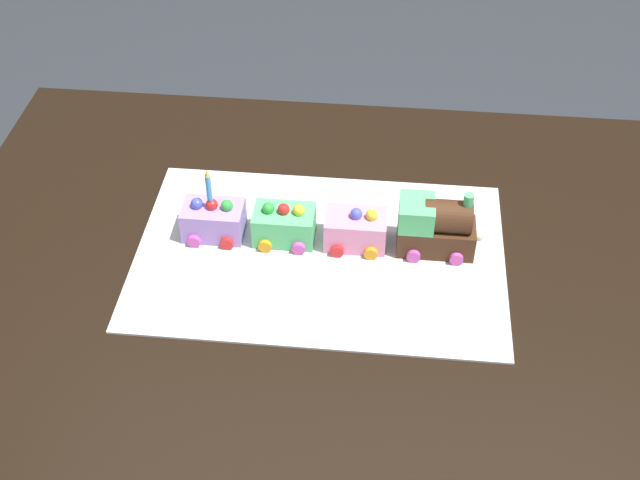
{
  "coord_description": "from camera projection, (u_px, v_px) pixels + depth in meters",
  "views": [
    {
      "loc": [
        -0.03,
        0.92,
        1.68
      ],
      "look_at": [
        0.06,
        -0.05,
        0.77
      ],
      "focal_mm": 46.53,
      "sensor_mm": 36.0,
      "label": 1
    }
  ],
  "objects": [
    {
      "name": "cake_car_gondola_bubblegum",
      "position": [
        356.0,
        229.0,
        1.35
      ],
      "size": [
        0.1,
        0.08,
        0.07
      ],
      "color": "pink",
      "rests_on": "cake_board"
    },
    {
      "name": "cake_locomotive",
      "position": [
        436.0,
        226.0,
        1.33
      ],
      "size": [
        0.14,
        0.08,
        0.12
      ],
      "color": "#472816",
      "rests_on": "cake_board"
    },
    {
      "name": "cake_board",
      "position": [
        320.0,
        254.0,
        1.36
      ],
      "size": [
        0.6,
        0.4,
        0.0
      ],
      "primitive_type": "cube",
      "color": "silver",
      "rests_on": "dining_table"
    },
    {
      "name": "birthday_candle",
      "position": [
        208.0,
        186.0,
        1.32
      ],
      "size": [
        0.01,
        0.01,
        0.06
      ],
      "color": "#4CA5E5",
      "rests_on": "cake_car_hopper_lavender"
    },
    {
      "name": "dining_table",
      "position": [
        355.0,
        326.0,
        1.39
      ],
      "size": [
        1.4,
        1.0,
        0.74
      ],
      "color": "black",
      "rests_on": "ground"
    },
    {
      "name": "cake_car_tanker_mint_green",
      "position": [
        284.0,
        224.0,
        1.36
      ],
      "size": [
        0.1,
        0.08,
        0.07
      ],
      "color": "#59CC7A",
      "rests_on": "cake_board"
    },
    {
      "name": "cake_car_hopper_lavender",
      "position": [
        214.0,
        220.0,
        1.37
      ],
      "size": [
        0.1,
        0.08,
        0.07
      ],
      "color": "#AD84E0",
      "rests_on": "cake_board"
    }
  ]
}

